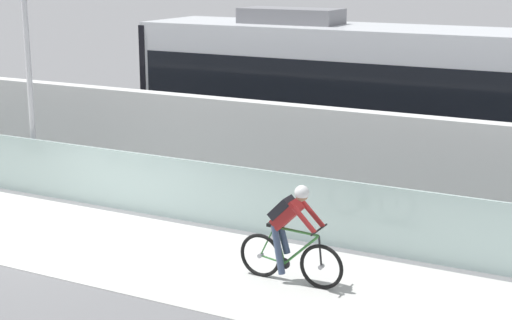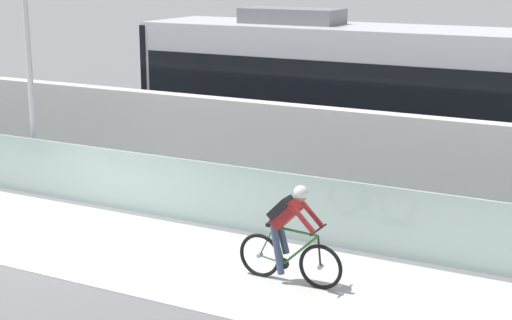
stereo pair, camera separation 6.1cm
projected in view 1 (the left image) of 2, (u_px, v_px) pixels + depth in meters
ground_plane at (62, 236)px, 14.68m from camera, size 200.00×200.00×0.00m
bike_path_deck at (62, 236)px, 14.68m from camera, size 32.00×3.20×0.01m
glass_parapet at (122, 180)px, 16.12m from camera, size 32.00×0.05×1.22m
concrete_barrier_wall at (171, 141)px, 17.55m from camera, size 32.00×0.36×2.12m
tram_rail_near at (228, 163)px, 19.94m from camera, size 32.00×0.08×0.01m
tram_rail_far at (255, 152)px, 21.17m from camera, size 32.00×0.08×0.01m
tram at (367, 94)px, 18.59m from camera, size 11.06×2.54×3.81m
cyclist_on_bike at (290, 234)px, 12.38m from camera, size 1.77×0.58×1.61m
lamp_post_antenna at (27, 39)px, 16.90m from camera, size 0.28×0.28×5.20m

